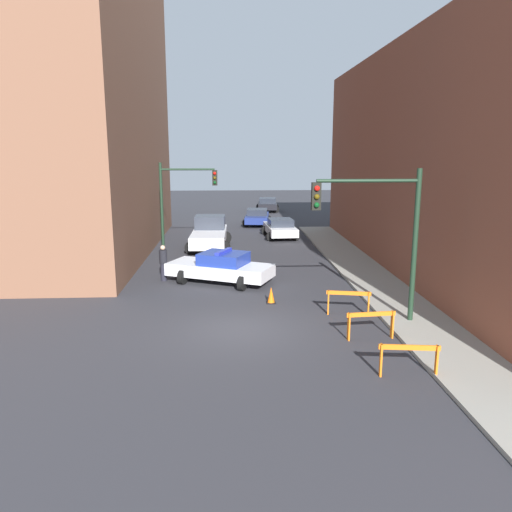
{
  "coord_description": "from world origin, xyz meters",
  "views": [
    {
      "loc": [
        -0.33,
        -15.92,
        5.88
      ],
      "look_at": [
        0.79,
        5.3,
        1.39
      ],
      "focal_mm": 35.0,
      "sensor_mm": 36.0,
      "label": 1
    }
  ],
  "objects_px": {
    "barrier_front": "(409,355)",
    "pedestrian_crossing": "(163,262)",
    "parked_car_far": "(267,204)",
    "traffic_light_near": "(382,223)",
    "white_truck": "(209,233)",
    "traffic_cone": "(271,295)",
    "parked_car_mid": "(257,217)",
    "police_car": "(221,267)",
    "parked_car_near": "(280,228)",
    "barrier_back": "(348,299)",
    "traffic_light_far": "(180,193)",
    "barrier_mid": "(371,321)"
  },
  "relations": [
    {
      "from": "police_car",
      "to": "white_truck",
      "type": "bearing_deg",
      "value": 30.41
    },
    {
      "from": "traffic_light_near",
      "to": "parked_car_far",
      "type": "bearing_deg",
      "value": 92.26
    },
    {
      "from": "barrier_front",
      "to": "parked_car_far",
      "type": "bearing_deg",
      "value": 91.42
    },
    {
      "from": "parked_car_far",
      "to": "traffic_light_far",
      "type": "bearing_deg",
      "value": -105.21
    },
    {
      "from": "barrier_back",
      "to": "barrier_front",
      "type": "bearing_deg",
      "value": -85.55
    },
    {
      "from": "white_truck",
      "to": "barrier_back",
      "type": "height_order",
      "value": "white_truck"
    },
    {
      "from": "police_car",
      "to": "parked_car_near",
      "type": "distance_m",
      "value": 12.51
    },
    {
      "from": "traffic_light_near",
      "to": "pedestrian_crossing",
      "type": "relative_size",
      "value": 3.13
    },
    {
      "from": "police_car",
      "to": "barrier_front",
      "type": "xyz_separation_m",
      "value": [
        5.1,
        -9.93,
        -0.11
      ]
    },
    {
      "from": "pedestrian_crossing",
      "to": "traffic_light_near",
      "type": "bearing_deg",
      "value": -18.37
    },
    {
      "from": "barrier_front",
      "to": "traffic_cone",
      "type": "height_order",
      "value": "barrier_front"
    },
    {
      "from": "parked_car_far",
      "to": "traffic_light_near",
      "type": "bearing_deg",
      "value": -83.7
    },
    {
      "from": "parked_car_mid",
      "to": "traffic_cone",
      "type": "height_order",
      "value": "parked_car_mid"
    },
    {
      "from": "police_car",
      "to": "parked_car_far",
      "type": "xyz_separation_m",
      "value": [
        4.18,
        27.34,
        -0.05
      ]
    },
    {
      "from": "police_car",
      "to": "barrier_front",
      "type": "relative_size",
      "value": 3.16
    },
    {
      "from": "traffic_cone",
      "to": "barrier_front",
      "type": "bearing_deg",
      "value": -65.36
    },
    {
      "from": "barrier_back",
      "to": "white_truck",
      "type": "bearing_deg",
      "value": 112.83
    },
    {
      "from": "parked_car_near",
      "to": "traffic_cone",
      "type": "relative_size",
      "value": 6.71
    },
    {
      "from": "white_truck",
      "to": "pedestrian_crossing",
      "type": "distance_m",
      "value": 8.02
    },
    {
      "from": "traffic_light_near",
      "to": "parked_car_near",
      "type": "height_order",
      "value": "traffic_light_near"
    },
    {
      "from": "white_truck",
      "to": "parked_car_far",
      "type": "xyz_separation_m",
      "value": [
        5.01,
        19.0,
        -0.23
      ]
    },
    {
      "from": "parked_car_far",
      "to": "pedestrian_crossing",
      "type": "bearing_deg",
      "value": -100.24
    },
    {
      "from": "traffic_light_near",
      "to": "white_truck",
      "type": "relative_size",
      "value": 0.95
    },
    {
      "from": "pedestrian_crossing",
      "to": "traffic_cone",
      "type": "xyz_separation_m",
      "value": [
        4.66,
        -3.73,
        -0.54
      ]
    },
    {
      "from": "police_car",
      "to": "barrier_back",
      "type": "bearing_deg",
      "value": -110.91
    },
    {
      "from": "parked_car_near",
      "to": "traffic_cone",
      "type": "distance_m",
      "value": 15.21
    },
    {
      "from": "traffic_light_far",
      "to": "barrier_front",
      "type": "relative_size",
      "value": 3.26
    },
    {
      "from": "white_truck",
      "to": "traffic_cone",
      "type": "height_order",
      "value": "white_truck"
    },
    {
      "from": "police_car",
      "to": "pedestrian_crossing",
      "type": "distance_m",
      "value": 2.7
    },
    {
      "from": "parked_car_near",
      "to": "traffic_light_near",
      "type": "bearing_deg",
      "value": -88.32
    },
    {
      "from": "traffic_light_far",
      "to": "parked_car_mid",
      "type": "height_order",
      "value": "traffic_light_far"
    },
    {
      "from": "traffic_cone",
      "to": "traffic_light_far",
      "type": "bearing_deg",
      "value": 112.01
    },
    {
      "from": "traffic_light_far",
      "to": "traffic_cone",
      "type": "bearing_deg",
      "value": -67.99
    },
    {
      "from": "police_car",
      "to": "barrier_front",
      "type": "distance_m",
      "value": 11.16
    },
    {
      "from": "parked_car_near",
      "to": "parked_car_mid",
      "type": "height_order",
      "value": "same"
    },
    {
      "from": "traffic_light_near",
      "to": "parked_car_mid",
      "type": "distance_m",
      "value": 24.04
    },
    {
      "from": "barrier_front",
      "to": "pedestrian_crossing",
      "type": "bearing_deg",
      "value": 126.55
    },
    {
      "from": "parked_car_far",
      "to": "barrier_mid",
      "type": "relative_size",
      "value": 2.76
    },
    {
      "from": "white_truck",
      "to": "parked_car_mid",
      "type": "distance_m",
      "value": 10.21
    },
    {
      "from": "parked_car_mid",
      "to": "parked_car_far",
      "type": "distance_m",
      "value": 9.53
    },
    {
      "from": "traffic_light_far",
      "to": "white_truck",
      "type": "distance_m",
      "value": 3.03
    },
    {
      "from": "traffic_light_far",
      "to": "parked_car_mid",
      "type": "bearing_deg",
      "value": 62.27
    },
    {
      "from": "police_car",
      "to": "pedestrian_crossing",
      "type": "height_order",
      "value": "pedestrian_crossing"
    },
    {
      "from": "parked_car_mid",
      "to": "parked_car_far",
      "type": "relative_size",
      "value": 1.01
    },
    {
      "from": "parked_car_mid",
      "to": "parked_car_far",
      "type": "xyz_separation_m",
      "value": [
        1.54,
        9.41,
        0.0
      ]
    },
    {
      "from": "traffic_light_far",
      "to": "parked_car_far",
      "type": "height_order",
      "value": "traffic_light_far"
    },
    {
      "from": "barrier_front",
      "to": "traffic_light_far",
      "type": "bearing_deg",
      "value": 113.0
    },
    {
      "from": "pedestrian_crossing",
      "to": "barrier_back",
      "type": "bearing_deg",
      "value": -16.59
    },
    {
      "from": "parked_car_mid",
      "to": "barrier_back",
      "type": "bearing_deg",
      "value": -79.43
    },
    {
      "from": "traffic_light_near",
      "to": "barrier_front",
      "type": "xyz_separation_m",
      "value": [
        -0.39,
        -4.16,
        -2.91
      ]
    }
  ]
}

